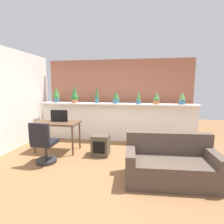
{
  "coord_description": "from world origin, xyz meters",
  "views": [
    {
      "loc": [
        0.72,
        -3.17,
        1.65
      ],
      "look_at": [
        0.05,
        0.94,
        1.04
      ],
      "focal_mm": 28.13,
      "sensor_mm": 36.0,
      "label": 1
    }
  ],
  "objects": [
    {
      "name": "office_chair",
      "position": [
        -1.28,
        0.14,
        0.39
      ],
      "size": [
        0.46,
        0.46,
        0.91
      ],
      "color": "#262628",
      "rests_on": "ground"
    },
    {
      "name": "potted_plant_1",
      "position": [
        -1.27,
        1.95,
        1.38
      ],
      "size": [
        0.22,
        0.22,
        0.52
      ],
      "color": "#C66B42",
      "rests_on": "plant_shelf"
    },
    {
      "name": "brick_wall_behind",
      "position": [
        0.0,
        2.6,
        1.25
      ],
      "size": [
        4.67,
        0.1,
        2.5
      ],
      "primitive_type": "cube",
      "color": "#AD664C",
      "rests_on": "ground"
    },
    {
      "name": "plant_shelf",
      "position": [
        0.0,
        1.96,
        1.13
      ],
      "size": [
        4.67,
        0.39,
        0.04
      ],
      "primitive_type": "cube",
      "color": "white",
      "rests_on": "divider_wall"
    },
    {
      "name": "side_cube_shelf",
      "position": [
        -0.2,
        0.79,
        0.25
      ],
      "size": [
        0.4,
        0.41,
        0.5
      ],
      "color": "#4C4238",
      "rests_on": "ground"
    },
    {
      "name": "potted_plant_4",
      "position": [
        0.67,
        1.93,
        1.32
      ],
      "size": [
        0.15,
        0.15,
        0.4
      ],
      "color": "#386B84",
      "rests_on": "plant_shelf"
    },
    {
      "name": "potted_plant_0",
      "position": [
        -1.88,
        1.98,
        1.37
      ],
      "size": [
        0.19,
        0.19,
        0.48
      ],
      "color": "#386B84",
      "rests_on": "plant_shelf"
    },
    {
      "name": "divider_wall",
      "position": [
        0.0,
        2.0,
        0.55
      ],
      "size": [
        4.67,
        0.16,
        1.11
      ],
      "primitive_type": "cube",
      "color": "white",
      "rests_on": "ground"
    },
    {
      "name": "potted_plant_3",
      "position": [
        0.01,
        1.96,
        1.32
      ],
      "size": [
        0.19,
        0.19,
        0.34
      ],
      "color": "#386B84",
      "rests_on": "plant_shelf"
    },
    {
      "name": "tv_monitor",
      "position": [
        -1.33,
        0.98,
        0.9
      ],
      "size": [
        0.44,
        0.04,
        0.3
      ],
      "primitive_type": "cube",
      "color": "black",
      "rests_on": "desk"
    },
    {
      "name": "desk",
      "position": [
        -1.35,
        0.9,
        0.67
      ],
      "size": [
        1.1,
        0.6,
        0.75
      ],
      "color": "brown",
      "rests_on": "ground"
    },
    {
      "name": "potted_plant_6",
      "position": [
        1.87,
        1.97,
        1.32
      ],
      "size": [
        0.17,
        0.17,
        0.35
      ],
      "color": "#386B84",
      "rests_on": "plant_shelf"
    },
    {
      "name": "potted_plant_2",
      "position": [
        -0.58,
        1.99,
        1.38
      ],
      "size": [
        0.12,
        0.12,
        0.52
      ],
      "color": "#386B84",
      "rests_on": "plant_shelf"
    },
    {
      "name": "potted_plant_5",
      "position": [
        1.17,
        1.92,
        1.3
      ],
      "size": [
        0.17,
        0.17,
        0.36
      ],
      "color": "#C66B42",
      "rests_on": "plant_shelf"
    },
    {
      "name": "ground_plane",
      "position": [
        0.0,
        0.0,
        0.0
      ],
      "size": [
        12.0,
        12.0,
        0.0
      ],
      "primitive_type": "plane",
      "color": "brown"
    },
    {
      "name": "couch",
      "position": [
        1.27,
        -0.13,
        0.28
      ],
      "size": [
        1.6,
        0.85,
        0.8
      ],
      "color": "brown",
      "rests_on": "ground"
    }
  ]
}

